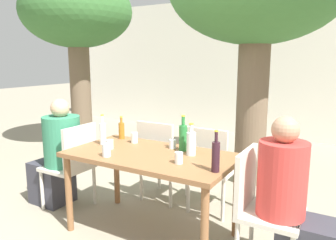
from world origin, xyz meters
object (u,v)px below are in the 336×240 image
object	(u,v)px
tree_far	(77,16)
patio_chair_1	(260,203)
drinking_glass_1	(110,144)
person_seated_1	(293,208)
amber_bottle_0	(122,130)
dining_table_front	(151,163)
patio_chair_2	(160,156)
drinking_glass_3	(134,138)
wine_bottle_2	(216,156)
drinking_glass_0	(173,144)
person_seated_0	(57,158)
drinking_glass_2	(179,158)
water_bottle_4	(191,143)
patio_chair_3	(210,165)
patio_chair_0	(73,162)
water_bottle_3	(103,133)
green_bottle_1	(183,137)
drinking_glass_4	(106,150)

from	to	relation	value
tree_far	patio_chair_1	bearing A→B (deg)	-26.81
drinking_glass_1	person_seated_1	bearing A→B (deg)	2.38
amber_bottle_0	drinking_glass_1	world-z (taller)	amber_bottle_0
person_seated_1	dining_table_front	bearing A→B (deg)	90.00
patio_chair_2	drinking_glass_3	world-z (taller)	patio_chair_2
tree_far	wine_bottle_2	distance (m)	4.16
drinking_glass_0	patio_chair_1	bearing A→B (deg)	-15.05
person_seated_0	drinking_glass_2	distance (m)	1.58
person_seated_1	water_bottle_4	distance (m)	0.95
patio_chair_3	amber_bottle_0	world-z (taller)	amber_bottle_0
amber_bottle_0	drinking_glass_2	world-z (taller)	amber_bottle_0
dining_table_front	patio_chair_0	xyz separation A→B (m)	(-0.97, 0.00, -0.15)
person_seated_0	wine_bottle_2	xyz separation A→B (m)	(1.88, -0.16, 0.35)
person_seated_0	drinking_glass_2	xyz separation A→B (m)	(1.55, -0.13, 0.27)
patio_chair_1	wine_bottle_2	distance (m)	0.49
water_bottle_3	water_bottle_4	xyz separation A→B (m)	(0.90, 0.11, -0.01)
patio_chair_3	green_bottle_1	size ratio (longest dim) A/B	2.80
patio_chair_0	drinking_glass_1	bearing A→B (deg)	83.15
tree_far	amber_bottle_0	xyz separation A→B (m)	(2.13, -1.55, -1.43)
water_bottle_3	drinking_glass_3	world-z (taller)	water_bottle_3
patio_chair_2	patio_chair_3	size ratio (longest dim) A/B	1.00
person_seated_1	drinking_glass_1	bearing A→B (deg)	92.38
patio_chair_3	drinking_glass_3	bearing A→B (deg)	32.65
patio_chair_2	drinking_glass_3	size ratio (longest dim) A/B	8.98
patio_chair_3	person_seated_0	distance (m)	1.63
green_bottle_1	drinking_glass_4	bearing A→B (deg)	-134.56
patio_chair_0	person_seated_1	xyz separation A→B (m)	(2.18, -0.00, 0.01)
person_seated_1	water_bottle_3	bearing A→B (deg)	89.33
water_bottle_4	patio_chair_0	bearing A→B (deg)	-174.16
patio_chair_2	drinking_glass_3	distance (m)	0.50
person_seated_1	drinking_glass_0	distance (m)	1.18
tree_far	water_bottle_4	xyz separation A→B (m)	(3.02, -1.72, -1.42)
patio_chair_0	water_bottle_4	bearing A→B (deg)	95.84
drinking_glass_4	water_bottle_3	bearing A→B (deg)	135.45
patio_chair_1	green_bottle_1	world-z (taller)	green_bottle_1
patio_chair_0	patio_chair_1	xyz separation A→B (m)	(1.94, 0.00, 0.00)
patio_chair_1	patio_chair_2	distance (m)	1.42
water_bottle_3	drinking_glass_4	distance (m)	0.42
drinking_glass_2	drinking_glass_4	xyz separation A→B (m)	(-0.62, -0.14, 0.01)
patio_chair_0	drinking_glass_0	size ratio (longest dim) A/B	11.02
patio_chair_2	drinking_glass_3	bearing A→B (deg)	83.37
patio_chair_0	drinking_glass_2	world-z (taller)	patio_chair_0
green_bottle_1	water_bottle_4	distance (m)	0.15
green_bottle_1	wine_bottle_2	bearing A→B (deg)	-38.79
drinking_glass_1	drinking_glass_4	bearing A→B (deg)	-55.52
green_bottle_1	drinking_glass_0	world-z (taller)	green_bottle_1
dining_table_front	person_seated_1	xyz separation A→B (m)	(1.21, -0.00, -0.14)
dining_table_front	drinking_glass_0	xyz separation A→B (m)	(0.09, 0.24, 0.13)
amber_bottle_0	drinking_glass_3	size ratio (longest dim) A/B	2.33
amber_bottle_0	wine_bottle_2	size ratio (longest dim) A/B	0.75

